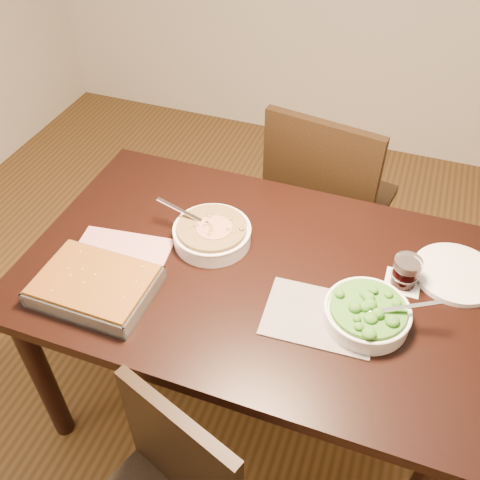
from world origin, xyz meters
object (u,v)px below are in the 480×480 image
Objects in this scene: table at (250,288)px; baking_dish at (95,286)px; wine_tumbler at (406,271)px; dinner_plate at (456,274)px; stew_bowl at (212,233)px; chair_far at (325,199)px; broccoli_bowl at (367,313)px.

table is 0.48m from baking_dish.
dinner_plate is at bearing 29.86° from wine_tumbler.
stew_bowl is at bearing -177.66° from wine_tumbler.
wine_tumbler is (0.45, 0.10, 0.15)m from table.
dinner_plate is (0.60, 0.18, 0.10)m from table.
stew_bowl is 1.10× the size of dinner_plate.
chair_far is at bearing 121.34° from wine_tumbler.
broccoli_bowl is 0.20m from wine_tumbler.
baking_dish is at bearing -156.50° from dinner_plate.
dinner_plate is at bearing 24.26° from baking_dish.
broccoli_bowl is at bearing -130.44° from dinner_plate.
stew_bowl is at bearing 54.35° from baking_dish.
stew_bowl is 0.40m from baking_dish.
broccoli_bowl is at bearing 119.17° from chair_far.
dinner_plate is 0.73m from chair_far.
broccoli_bowl reaches higher than dinner_plate.
dinner_plate is (1.00, 0.43, -0.02)m from baking_dish.
baking_dish is (-0.24, -0.32, -0.01)m from stew_bowl.
broccoli_bowl is 0.28× the size of chair_far.
wine_tumbler is at bearing 12.24° from table.
dinner_plate is (0.15, 0.08, -0.04)m from wine_tumbler.
dinner_plate reaches higher than table.
baking_dish is 3.70× the size of wine_tumbler.
table is at bearing -25.08° from stew_bowl.
stew_bowl is 0.70m from chair_far.
chair_far is at bearing 62.40° from baking_dish.
wine_tumbler is 0.18m from dinner_plate.
table is 0.49m from wine_tumbler.
dinner_plate is at bearing 16.94° from table.
baking_dish is at bearing -167.80° from broccoli_bowl.
wine_tumbler is 0.10× the size of chair_far.
broccoli_bowl is at bearing 12.96° from baking_dish.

